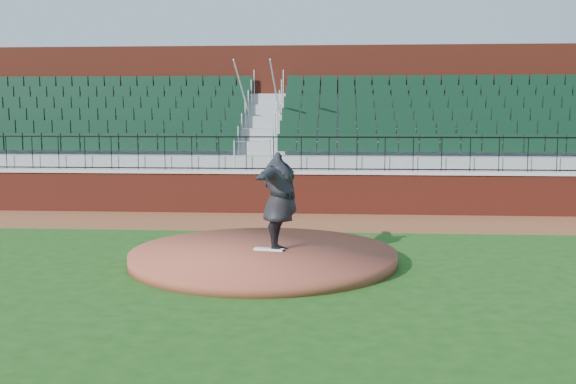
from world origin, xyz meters
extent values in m
plane|color=#1A4413|center=(0.00, 0.00, 0.00)|extent=(90.00, 90.00, 0.00)
cube|color=brown|center=(0.00, 5.40, 0.01)|extent=(34.00, 3.20, 0.01)
cube|color=maroon|center=(0.00, 7.00, 0.60)|extent=(34.00, 0.35, 1.20)
cube|color=#B7B7B7|center=(0.00, 7.00, 1.25)|extent=(34.00, 0.45, 0.10)
cube|color=maroon|center=(0.00, 12.52, 2.75)|extent=(34.00, 0.50, 5.50)
cylinder|color=brown|center=(-0.41, 0.23, 0.12)|extent=(5.42, 5.42, 0.25)
cube|color=white|center=(-0.30, 0.25, 0.27)|extent=(0.63, 0.27, 0.04)
imported|color=black|center=(-0.08, 0.30, 1.25)|extent=(1.06, 2.54, 2.00)
camera|label=1|loc=(1.06, -13.24, 3.06)|focal=42.30mm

